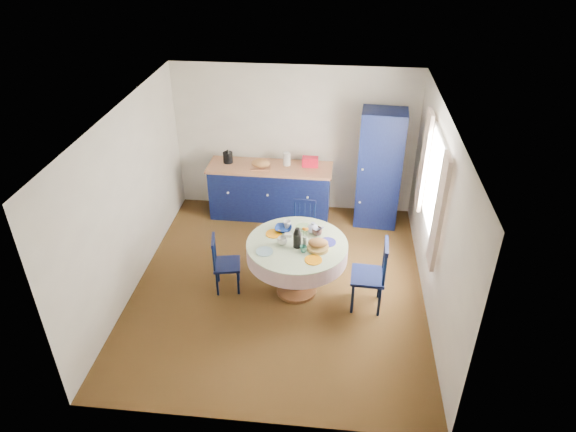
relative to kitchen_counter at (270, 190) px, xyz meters
name	(u,v)px	position (x,y,z in m)	size (l,w,h in m)	color
floor	(279,285)	(0.38, -1.90, -0.47)	(4.50, 4.50, 0.00)	black
ceiling	(277,116)	(0.38, -1.90, 2.03)	(4.50, 4.50, 0.00)	white
wall_back	(295,140)	(0.38, 0.35, 0.78)	(4.00, 0.02, 2.50)	beige
wall_left	(128,201)	(-1.62, -1.90, 0.78)	(0.02, 4.50, 2.50)	beige
wall_right	(437,218)	(2.38, -1.90, 0.78)	(0.02, 4.50, 2.50)	beige
window	(433,187)	(2.33, -1.60, 1.05)	(0.10, 1.74, 1.45)	white
kitchen_counter	(270,190)	(0.00, 0.00, 0.00)	(2.06, 0.66, 1.16)	black
pantry_cabinet	(379,169)	(1.78, -0.05, 0.51)	(0.72, 0.54, 1.96)	black
dining_table	(298,251)	(0.64, -2.01, 0.21)	(1.34, 1.34, 1.09)	#593119
chair_left	(224,263)	(-0.36, -2.03, -0.05)	(0.42, 0.43, 0.83)	black
chair_far	(303,227)	(0.64, -1.02, -0.05)	(0.40, 0.38, 0.84)	black
chair_right	(371,275)	(1.62, -2.19, 0.04)	(0.46, 0.48, 1.01)	black
mug_a	(282,241)	(0.44, -2.05, 0.39)	(0.13, 0.13, 0.10)	silver
mug_b	(303,249)	(0.73, -2.19, 0.38)	(0.09, 0.09, 0.09)	#357767
mug_c	(317,232)	(0.88, -1.79, 0.39)	(0.14, 0.14, 0.11)	black
mug_d	(287,224)	(0.46, -1.64, 0.39)	(0.11, 0.11, 0.10)	silver
cobalt_bowl	(283,229)	(0.42, -1.73, 0.37)	(0.23, 0.23, 0.06)	navy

